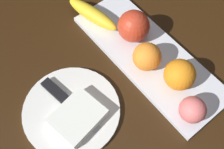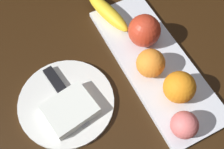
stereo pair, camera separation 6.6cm
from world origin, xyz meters
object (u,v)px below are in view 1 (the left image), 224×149
Objects in this scene: peach at (192,110)px; knife at (61,97)px; apple at (134,26)px; fruit_tray at (148,55)px; dinner_plate at (71,111)px; folded_napkin at (78,117)px; orange_near_apple at (180,75)px; orange_near_banana at (147,57)px; banana at (93,14)px.

knife is at bearing -137.18° from peach.
fruit_tray is at bearing -4.23° from apple.
dinner_plate is 1.27× the size of knife.
peach is at bearing 53.37° from folded_napkin.
orange_near_apple is (0.17, -0.01, -0.00)m from apple.
peach is (0.25, -0.05, -0.01)m from apple.
fruit_tray is 0.05m from orange_near_banana.
apple reaches higher than dinner_plate.
peach is 0.28m from dinner_plate.
knife is (0.14, -0.20, -0.02)m from banana.
banana is at bearing -157.31° from apple.
dinner_plate is 2.07× the size of folded_napkin.
peach is at bearing 48.55° from dinner_plate.
apple is 0.17m from orange_near_apple.
fruit_tray is 0.11m from orange_near_apple.
folded_napkin is at bearing -126.63° from peach.
apple is 0.27m from folded_napkin.
orange_near_banana reaches higher than knife.
peach reaches higher than knife.
orange_near_banana is (0.20, 0.02, 0.02)m from banana.
orange_near_apple is at bearing 50.66° from knife.
fruit_tray is 0.19m from banana.
apple is 1.18× the size of orange_near_banana.
banana is at bearing 136.46° from folded_napkin.
banana is 1.50× the size of folded_napkin.
banana is 2.21× the size of orange_near_apple.
banana is 2.71× the size of peach.
dinner_plate is (-0.10, -0.24, -0.04)m from orange_near_apple.
knife reaches higher than dinner_plate.
orange_near_banana is at bearing 66.50° from knife.
fruit_tray is at bearing 121.90° from orange_near_banana.
dinner_plate is 0.04m from knife.
dinner_plate is at bearing -90.00° from fruit_tray.
folded_napkin is (0.03, -0.25, 0.02)m from fruit_tray.
orange_near_apple is at bearing 73.01° from folded_napkin.
peach is (0.37, 0.00, 0.01)m from banana.
apple reaches higher than peach.
folded_napkin is 0.07m from knife.
apple is 0.46× the size of knife.
apple reaches higher than orange_near_banana.
folded_napkin is at bearing -68.43° from apple.
folded_napkin reaches higher than fruit_tray.
apple reaches higher than orange_near_apple.
orange_near_banana is 0.23m from knife.
apple is at bearing 159.58° from orange_near_banana.
orange_near_apple is at bearing -1.32° from fruit_tray.
apple is 1.37× the size of peach.
banana is 2.35× the size of orange_near_banana.
fruit_tray is 5.88× the size of orange_near_apple.
banana reaches higher than folded_napkin.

